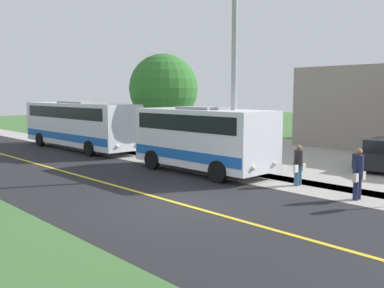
% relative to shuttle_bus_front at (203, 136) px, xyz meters
% --- Properties ---
extents(ground_plane, '(120.00, 120.00, 0.00)m').
position_rel_shuttle_bus_front_xyz_m(ground_plane, '(4.56, 3.55, -1.63)').
color(ground_plane, '#3D6633').
extents(road_surface, '(8.00, 100.00, 0.01)m').
position_rel_shuttle_bus_front_xyz_m(road_surface, '(4.56, 3.55, -1.63)').
color(road_surface, black).
rests_on(road_surface, ground).
extents(sidewalk, '(2.40, 100.00, 0.01)m').
position_rel_shuttle_bus_front_xyz_m(sidewalk, '(-0.64, 3.55, -1.63)').
color(sidewalk, '#9E9991').
rests_on(sidewalk, ground).
extents(road_centre_line, '(0.16, 100.00, 0.00)m').
position_rel_shuttle_bus_front_xyz_m(road_centre_line, '(4.56, 3.55, -1.62)').
color(road_centre_line, gold).
rests_on(road_centre_line, ground).
extents(shuttle_bus_front, '(2.77, 6.91, 2.97)m').
position_rel_shuttle_bus_front_xyz_m(shuttle_bus_front, '(0.00, 0.00, 0.00)').
color(shuttle_bus_front, white).
rests_on(shuttle_bus_front, ground).
extents(transit_bus_rear, '(2.67, 10.58, 3.06)m').
position_rel_shuttle_bus_front_xyz_m(transit_bus_rear, '(0.05, -11.09, 0.05)').
color(transit_bus_rear, silver).
rests_on(transit_bus_rear, ground).
extents(pedestrian_with_bags, '(0.72, 0.34, 1.74)m').
position_rel_shuttle_bus_front_xyz_m(pedestrian_with_bags, '(-0.13, 7.20, -0.69)').
color(pedestrian_with_bags, '#1E2347').
rests_on(pedestrian_with_bags, ground).
extents(pedestrian_waiting, '(0.72, 0.34, 1.59)m').
position_rel_shuttle_bus_front_xyz_m(pedestrian_waiting, '(-0.62, 4.59, -0.78)').
color(pedestrian_waiting, '#335972').
rests_on(pedestrian_waiting, ground).
extents(street_light_pole, '(1.97, 0.24, 8.22)m').
position_rel_shuttle_bus_front_xyz_m(street_light_pole, '(-0.32, 1.42, 2.89)').
color(street_light_pole, '#9E9EA3').
rests_on(street_light_pole, ground).
extents(tree_curbside, '(4.10, 4.10, 5.90)m').
position_rel_shuttle_bus_front_xyz_m(tree_curbside, '(-2.84, -6.17, 2.21)').
color(tree_curbside, brown).
rests_on(tree_curbside, ground).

